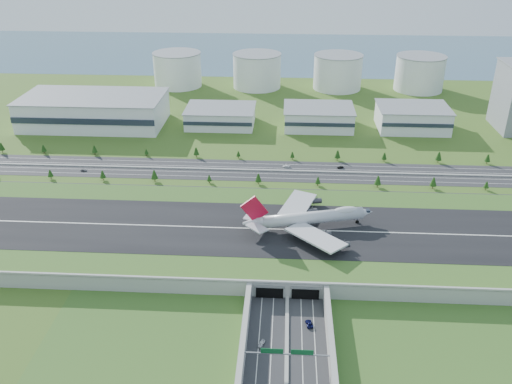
# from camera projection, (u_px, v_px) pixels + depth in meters

# --- Properties ---
(ground) EXTENTS (1200.00, 1200.00, 0.00)m
(ground) POSITION_uv_depth(u_px,v_px,m) (288.00, 242.00, 303.27)
(ground) COLOR #3D571B
(ground) RESTS_ON ground
(airfield_deck) EXTENTS (520.00, 100.00, 9.20)m
(airfield_deck) POSITION_uv_depth(u_px,v_px,m) (288.00, 236.00, 301.32)
(airfield_deck) COLOR gray
(airfield_deck) RESTS_ON ground
(underpass_road) EXTENTS (38.80, 120.40, 8.00)m
(underpass_road) POSITION_uv_depth(u_px,v_px,m) (287.00, 369.00, 213.21)
(underpass_road) COLOR #28282B
(underpass_road) RESTS_ON ground
(sign_gantry_near) EXTENTS (38.70, 0.70, 9.80)m
(sign_gantry_near) POSITION_uv_depth(u_px,v_px,m) (287.00, 355.00, 215.51)
(sign_gantry_near) COLOR gray
(sign_gantry_near) RESTS_ON ground
(north_expressway) EXTENTS (560.00, 36.00, 0.12)m
(north_expressway) POSITION_uv_depth(u_px,v_px,m) (289.00, 171.00, 387.81)
(north_expressway) COLOR #28282B
(north_expressway) RESTS_ON ground
(tree_row) EXTENTS (505.14, 48.75, 8.48)m
(tree_row) POSITION_uv_depth(u_px,v_px,m) (321.00, 166.00, 384.75)
(tree_row) COLOR #3D2819
(tree_row) RESTS_ON ground
(hangar_west) EXTENTS (120.00, 60.00, 25.00)m
(hangar_west) POSITION_uv_depth(u_px,v_px,m) (94.00, 110.00, 471.14)
(hangar_west) COLOR silver
(hangar_west) RESTS_ON ground
(hangar_mid_a) EXTENTS (58.00, 42.00, 15.00)m
(hangar_mid_a) POSITION_uv_depth(u_px,v_px,m) (221.00, 116.00, 472.13)
(hangar_mid_a) COLOR silver
(hangar_mid_a) RESTS_ON ground
(hangar_mid_b) EXTENTS (58.00, 42.00, 17.00)m
(hangar_mid_b) POSITION_uv_depth(u_px,v_px,m) (318.00, 117.00, 467.26)
(hangar_mid_b) COLOR silver
(hangar_mid_b) RESTS_ON ground
(hangar_mid_c) EXTENTS (58.00, 42.00, 19.00)m
(hangar_mid_c) POSITION_uv_depth(u_px,v_px,m) (412.00, 118.00, 462.64)
(hangar_mid_c) COLOR silver
(hangar_mid_c) RESTS_ON ground
(fuel_tank_a) EXTENTS (50.00, 50.00, 35.00)m
(fuel_tank_a) POSITION_uv_depth(u_px,v_px,m) (178.00, 70.00, 577.56)
(fuel_tank_a) COLOR white
(fuel_tank_a) RESTS_ON ground
(fuel_tank_b) EXTENTS (50.00, 50.00, 35.00)m
(fuel_tank_b) POSITION_uv_depth(u_px,v_px,m) (257.00, 71.00, 573.13)
(fuel_tank_b) COLOR white
(fuel_tank_b) RESTS_ON ground
(fuel_tank_c) EXTENTS (50.00, 50.00, 35.00)m
(fuel_tank_c) POSITION_uv_depth(u_px,v_px,m) (338.00, 72.00, 568.71)
(fuel_tank_c) COLOR white
(fuel_tank_c) RESTS_ON ground
(fuel_tank_d) EXTENTS (50.00, 50.00, 35.00)m
(fuel_tank_d) POSITION_uv_depth(u_px,v_px,m) (420.00, 73.00, 564.28)
(fuel_tank_d) COLOR white
(fuel_tank_d) RESTS_ON ground
(bay_water) EXTENTS (1200.00, 260.00, 0.06)m
(bay_water) POSITION_uv_depth(u_px,v_px,m) (290.00, 52.00, 730.55)
(bay_water) COLOR #3E6077
(bay_water) RESTS_ON ground
(boeing_747) EXTENTS (74.18, 69.26, 23.36)m
(boeing_747) POSITION_uv_depth(u_px,v_px,m) (309.00, 218.00, 298.37)
(boeing_747) COLOR silver
(boeing_747) RESTS_ON airfield_deck
(car_0) EXTENTS (3.54, 5.33, 1.68)m
(car_0) POSITION_uv_depth(u_px,v_px,m) (261.00, 343.00, 229.72)
(car_0) COLOR silver
(car_0) RESTS_ON ground
(car_2) EXTENTS (3.86, 6.31, 1.63)m
(car_2) POSITION_uv_depth(u_px,v_px,m) (309.00, 324.00, 240.95)
(car_2) COLOR #0B0E39
(car_2) RESTS_ON ground
(car_4) EXTENTS (4.43, 1.93, 1.49)m
(car_4) POSITION_uv_depth(u_px,v_px,m) (84.00, 170.00, 387.64)
(car_4) COLOR #5C5B60
(car_4) RESTS_ON ground
(car_5) EXTENTS (4.95, 2.90, 1.54)m
(car_5) POSITION_uv_depth(u_px,v_px,m) (340.00, 167.00, 392.06)
(car_5) COLOR black
(car_5) RESTS_ON ground
(car_7) EXTENTS (5.77, 3.17, 1.58)m
(car_7) POSITION_uv_depth(u_px,v_px,m) (286.00, 166.00, 393.75)
(car_7) COLOR white
(car_7) RESTS_ON ground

